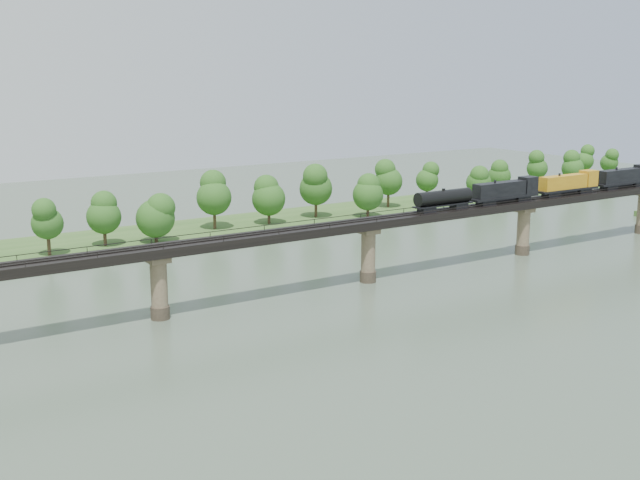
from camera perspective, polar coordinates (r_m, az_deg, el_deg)
ground at (r=124.30m, az=11.74°, el=-5.94°), size 400.00×400.00×0.00m
far_bank at (r=191.61m, az=-6.43°, el=0.85°), size 300.00×24.00×1.60m
bridge at (r=144.71m, az=3.45°, el=-0.90°), size 236.00×30.00×11.50m
bridge_superstructure at (r=143.42m, az=3.48°, el=1.57°), size 220.00×4.90×0.75m
far_treeline at (r=182.70m, az=-8.15°, el=2.81°), size 289.06×17.54×13.60m
freight_train at (r=174.71m, az=15.89°, el=3.69°), size 69.48×2.71×4.78m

